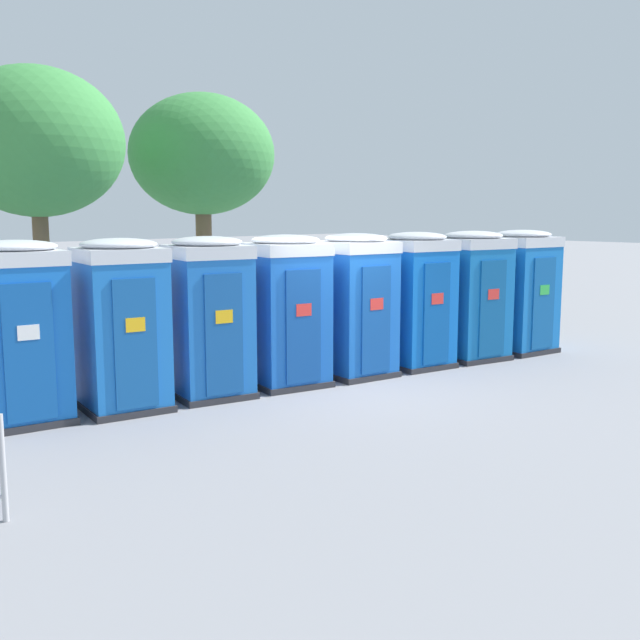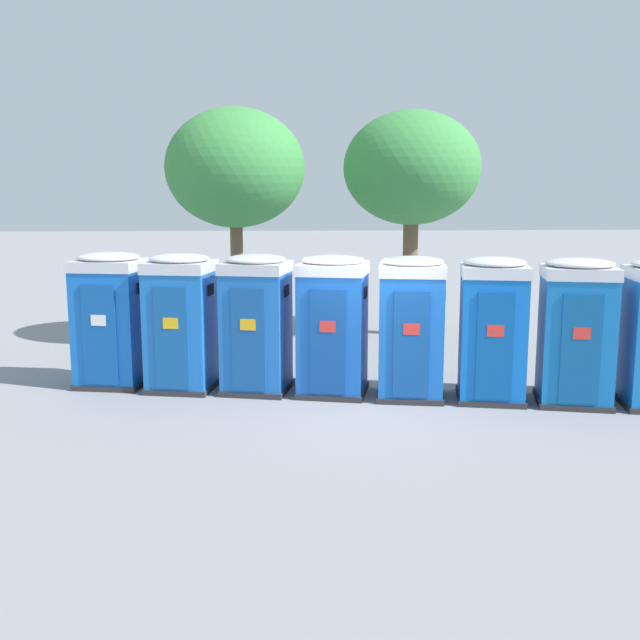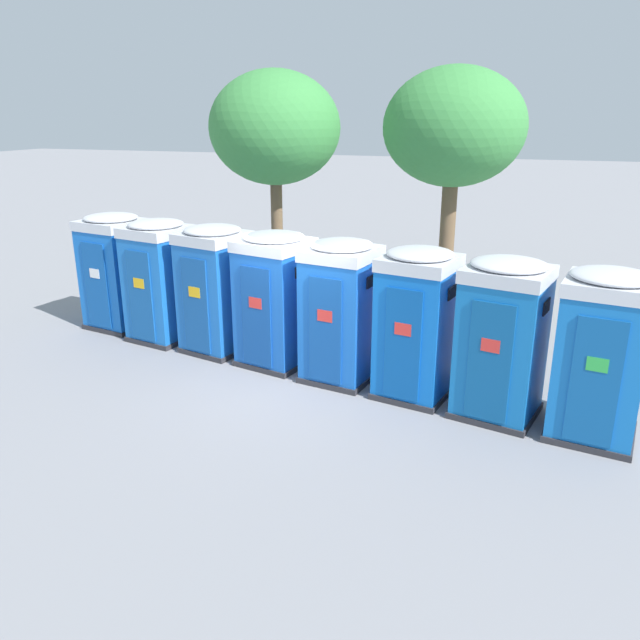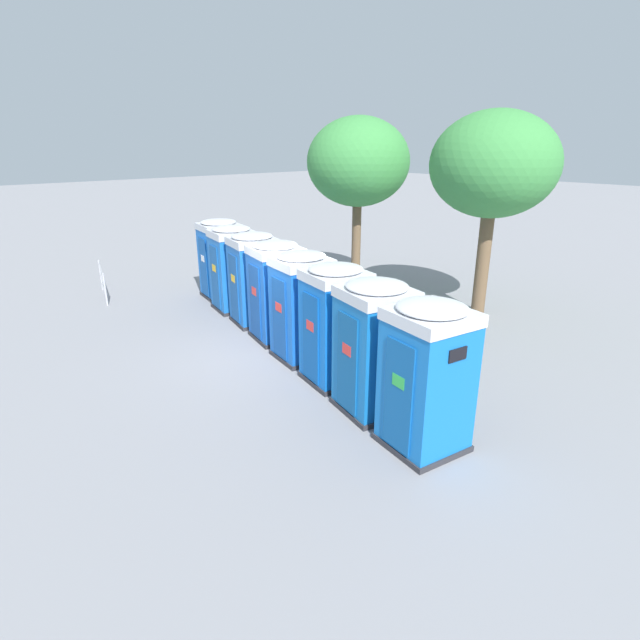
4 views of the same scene
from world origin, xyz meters
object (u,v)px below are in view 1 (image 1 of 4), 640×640
portapotty_6 (472,295)px  portapotty_7 (521,291)px  portapotty_2 (209,316)px  portapotty_4 (356,304)px  street_tree_0 (36,143)px  portapotty_5 (416,299)px  portapotty_0 (18,332)px  portapotty_3 (286,310)px  portapotty_1 (122,324)px  street_tree_1 (202,156)px

portapotty_6 → portapotty_7: 1.41m
portapotty_2 → portapotty_6: bearing=-11.2°
portapotty_4 → portapotty_6: size_ratio=1.00×
portapotty_2 → portapotty_4: size_ratio=1.00×
portapotty_2 → portapotty_6: (5.55, -1.10, -0.00)m
street_tree_0 → portapotty_5: bearing=-48.6°
portapotty_0 → portapotty_7: 9.90m
portapotty_7 → street_tree_0: (-7.56, 5.99, 2.91)m
portapotty_3 → portapotty_4: 1.41m
portapotty_3 → street_tree_0: 6.03m
portapotty_2 → portapotty_7: (6.94, -1.36, -0.00)m
portapotty_7 → portapotty_1: bearing=169.3°
portapotty_1 → street_tree_1: (5.14, 5.20, 2.93)m
portapotty_4 → street_tree_1: bearing=80.7°
portapotty_7 → street_tree_0: size_ratio=0.45×
portapotty_2 → street_tree_1: street_tree_1 is taller
portapotty_1 → portapotty_7: (8.34, -1.57, -0.00)m
portapotty_4 → portapotty_7: same height
portapotty_3 → portapotty_6: size_ratio=1.00×
street_tree_1 → portapotty_3: bearing=-112.5°
portapotty_2 → portapotty_1: bearing=171.3°
portapotty_1 → portapotty_5: bearing=-10.3°
portapotty_1 → portapotty_6: size_ratio=1.00×
portapotty_0 → portapotty_4: size_ratio=1.00×
portapotty_2 → portapotty_3: (1.39, -0.26, -0.00)m
portapotty_4 → street_tree_0: bearing=123.2°
portapotty_6 → street_tree_1: size_ratio=0.45×
portapotty_1 → portapotty_2: size_ratio=1.00×
portapotty_1 → portapotty_4: size_ratio=1.00×
portapotty_6 → portapotty_0: bearing=168.5°
portapotty_1 → portapotty_3: (2.79, -0.47, -0.00)m
portapotty_1 → street_tree_0: bearing=80.0°
portapotty_1 → street_tree_1: street_tree_1 is taller
portapotty_1 → street_tree_0: street_tree_0 is taller
portapotty_0 → portapotty_4: (5.54, -1.15, 0.00)m
portapotty_1 → portapotty_2: (1.40, -0.21, 0.00)m
portapotty_7 → street_tree_1: 8.05m
portapotty_3 → street_tree_0: size_ratio=0.45×
portapotty_2 → portapotty_7: bearing=-11.1°
portapotty_0 → portapotty_2: same height
portapotty_7 → street_tree_0: 10.07m
portapotty_4 → street_tree_1: 6.73m
street_tree_0 → portapotty_4: bearing=-56.8°
portapotty_4 → portapotty_6: 2.83m
portapotty_5 → street_tree_1: 6.89m
portapotty_1 → portapotty_2: 1.41m
portapotty_3 → portapotty_5: bearing=-11.0°
portapotty_1 → portapotty_4: 4.24m
portapotty_1 → portapotty_4: same height
portapotty_7 → portapotty_0: bearing=168.6°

